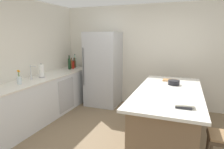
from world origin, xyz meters
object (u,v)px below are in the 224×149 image
at_px(hot_sauce_bottle, 73,65).
at_px(mixing_bowl, 174,82).
at_px(refrigerator, 103,69).
at_px(bar_stool, 224,144).
at_px(flower_vase, 19,79).
at_px(vinegar_bottle, 72,64).
at_px(sink_faucet, 31,72).
at_px(cutting_board, 170,80).
at_px(syrup_bottle, 74,64).
at_px(wine_bottle, 69,64).
at_px(kitchen_island, 167,116).
at_px(gin_bottle, 75,62).
at_px(cookbook_stack, 184,105).
at_px(paper_towel_roll, 41,71).

xyz_separation_m(hot_sauce_bottle, mixing_bowl, (2.68, -0.83, -0.06)).
xyz_separation_m(refrigerator, bar_stool, (2.51, -2.18, -0.42)).
bearing_deg(mixing_bowl, bar_stool, -61.44).
height_order(flower_vase, vinegar_bottle, vinegar_bottle).
bearing_deg(sink_faucet, cutting_board, 19.60).
height_order(syrup_bottle, wine_bottle, wine_bottle).
xyz_separation_m(bar_stool, cutting_board, (-0.76, 1.56, 0.39)).
bearing_deg(kitchen_island, gin_bottle, 150.83).
height_order(cookbook_stack, mixing_bowl, mixing_bowl).
relative_size(paper_towel_roll, gin_bottle, 0.83).
height_order(paper_towel_roll, hot_sauce_bottle, paper_towel_roll).
bearing_deg(wine_bottle, bar_stool, -30.02).
bearing_deg(cutting_board, paper_towel_roll, -165.12).
bearing_deg(vinegar_bottle, sink_faucet, -89.68).
height_order(kitchen_island, refrigerator, refrigerator).
xyz_separation_m(refrigerator, wine_bottle, (-0.90, -0.21, 0.13)).
bearing_deg(bar_stool, hot_sauce_bottle, 148.36).
distance_m(refrigerator, flower_vase, 2.13).
relative_size(vinegar_bottle, wine_bottle, 0.77).
bearing_deg(wine_bottle, cookbook_stack, -32.94).
distance_m(wine_bottle, mixing_bowl, 2.83).
height_order(mixing_bowl, cutting_board, mixing_bowl).
relative_size(vinegar_bottle, cutting_board, 0.97).
distance_m(hot_sauce_bottle, cutting_board, 2.64).
bearing_deg(sink_faucet, cookbook_stack, -10.32).
xyz_separation_m(refrigerator, syrup_bottle, (-0.91, 0.07, 0.09)).
relative_size(refrigerator, gin_bottle, 5.11).
height_order(gin_bottle, syrup_bottle, gin_bottle).
distance_m(bar_stool, vinegar_bottle, 4.09).
distance_m(bar_stool, syrup_bottle, 4.12).
relative_size(syrup_bottle, hot_sauce_bottle, 1.16).
distance_m(hot_sauce_bottle, mixing_bowl, 2.80).
bearing_deg(refrigerator, paper_towel_roll, -124.13).
xyz_separation_m(vinegar_bottle, hot_sauce_bottle, (0.10, -0.08, -0.02)).
bearing_deg(refrigerator, sink_faucet, -120.72).
height_order(syrup_bottle, vinegar_bottle, vinegar_bottle).
xyz_separation_m(kitchen_island, cookbook_stack, (0.24, -0.74, 0.48)).
bearing_deg(flower_vase, vinegar_bottle, 92.03).
bearing_deg(cookbook_stack, cutting_board, 100.78).
bearing_deg(gin_bottle, vinegar_bottle, -85.69).
relative_size(flower_vase, cutting_board, 0.91).
distance_m(gin_bottle, syrup_bottle, 0.11).
distance_m(refrigerator, syrup_bottle, 0.92).
bearing_deg(wine_bottle, kitchen_island, -23.35).
bearing_deg(bar_stool, cookbook_stack, 171.41).
xyz_separation_m(sink_faucet, syrup_bottle, (0.02, 1.63, -0.04)).
distance_m(bar_stool, cutting_board, 1.78).
bearing_deg(gin_bottle, kitchen_island, -29.17).
bearing_deg(flower_vase, hot_sauce_bottle, 89.15).
bearing_deg(syrup_bottle, paper_towel_roll, -88.98).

